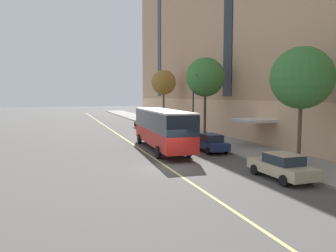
{
  "coord_description": "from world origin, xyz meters",
  "views": [
    {
      "loc": [
        -7.31,
        -20.77,
        4.94
      ],
      "look_at": [
        3.2,
        10.95,
        1.8
      ],
      "focal_mm": 35.0,
      "sensor_mm": 36.0,
      "label": 1
    }
  ],
  "objects_px": {
    "street_tree_mid_block": "(302,78)",
    "street_lamp": "(194,100)",
    "street_tree_far_uptown": "(205,77)",
    "city_bus": "(162,127)",
    "parked_car_champagne_5": "(143,122)",
    "street_tree_far_downtown": "(164,83)",
    "parked_car_red_1": "(179,133)",
    "parked_car_navy_4": "(210,143)",
    "parked_car_champagne_2": "(282,166)"
  },
  "relations": [
    {
      "from": "parked_car_navy_4",
      "to": "street_tree_far_uptown",
      "type": "bearing_deg",
      "value": 68.38
    },
    {
      "from": "parked_car_red_1",
      "to": "parked_car_navy_4",
      "type": "bearing_deg",
      "value": -90.5
    },
    {
      "from": "parked_car_red_1",
      "to": "parked_car_champagne_5",
      "type": "relative_size",
      "value": 1.07
    },
    {
      "from": "parked_car_red_1",
      "to": "parked_car_champagne_5",
      "type": "distance_m",
      "value": 16.29
    },
    {
      "from": "parked_car_champagne_2",
      "to": "street_lamp",
      "type": "bearing_deg",
      "value": 83.95
    },
    {
      "from": "parked_car_champagne_5",
      "to": "parked_car_champagne_2",
      "type": "bearing_deg",
      "value": -90.12
    },
    {
      "from": "parked_car_red_1",
      "to": "street_tree_far_downtown",
      "type": "relative_size",
      "value": 0.53
    },
    {
      "from": "street_lamp",
      "to": "street_tree_mid_block",
      "type": "bearing_deg",
      "value": -84.32
    },
    {
      "from": "parked_car_red_1",
      "to": "street_tree_far_uptown",
      "type": "relative_size",
      "value": 0.51
    },
    {
      "from": "parked_car_navy_4",
      "to": "street_lamp",
      "type": "relative_size",
      "value": 0.62
    },
    {
      "from": "street_tree_far_downtown",
      "to": "street_tree_mid_block",
      "type": "bearing_deg",
      "value": -90.0
    },
    {
      "from": "parked_car_champagne_2",
      "to": "street_tree_far_uptown",
      "type": "relative_size",
      "value": 0.5
    },
    {
      "from": "parked_car_red_1",
      "to": "street_tree_far_uptown",
      "type": "xyz_separation_m",
      "value": [
        3.17,
        0.16,
        6.17
      ]
    },
    {
      "from": "street_tree_mid_block",
      "to": "parked_car_champagne_5",
      "type": "bearing_deg",
      "value": 95.99
    },
    {
      "from": "parked_car_red_1",
      "to": "street_tree_mid_block",
      "type": "bearing_deg",
      "value": -78.35
    },
    {
      "from": "parked_car_red_1",
      "to": "street_tree_mid_block",
      "type": "height_order",
      "value": "street_tree_mid_block"
    },
    {
      "from": "parked_car_red_1",
      "to": "parked_car_champagne_5",
      "type": "bearing_deg",
      "value": 90.53
    },
    {
      "from": "parked_car_navy_4",
      "to": "street_tree_far_downtown",
      "type": "height_order",
      "value": "street_tree_far_downtown"
    },
    {
      "from": "street_tree_mid_block",
      "to": "street_lamp",
      "type": "relative_size",
      "value": 1.15
    },
    {
      "from": "parked_car_champagne_2",
      "to": "street_lamp",
      "type": "distance_m",
      "value": 18.25
    },
    {
      "from": "street_tree_far_uptown",
      "to": "street_lamp",
      "type": "bearing_deg",
      "value": -167.01
    },
    {
      "from": "parked_car_navy_4",
      "to": "street_tree_mid_block",
      "type": "bearing_deg",
      "value": -66.22
    },
    {
      "from": "parked_car_champagne_5",
      "to": "street_lamp",
      "type": "bearing_deg",
      "value": -83.72
    },
    {
      "from": "parked_car_champagne_5",
      "to": "street_tree_far_downtown",
      "type": "height_order",
      "value": "street_tree_far_downtown"
    },
    {
      "from": "city_bus",
      "to": "street_tree_far_uptown",
      "type": "relative_size",
      "value": 1.39
    },
    {
      "from": "street_tree_far_uptown",
      "to": "street_lamp",
      "type": "relative_size",
      "value": 1.28
    },
    {
      "from": "city_bus",
      "to": "parked_car_champagne_5",
      "type": "bearing_deg",
      "value": 80.51
    },
    {
      "from": "parked_car_champagne_5",
      "to": "street_tree_far_downtown",
      "type": "distance_m",
      "value": 7.03
    },
    {
      "from": "parked_car_champagne_2",
      "to": "street_tree_mid_block",
      "type": "relative_size",
      "value": 0.56
    },
    {
      "from": "street_tree_mid_block",
      "to": "city_bus",
      "type": "bearing_deg",
      "value": 126.8
    },
    {
      "from": "parked_car_red_1",
      "to": "street_lamp",
      "type": "distance_m",
      "value": 4.03
    },
    {
      "from": "city_bus",
      "to": "parked_car_red_1",
      "type": "height_order",
      "value": "city_bus"
    },
    {
      "from": "parked_car_navy_4",
      "to": "parked_car_champagne_5",
      "type": "relative_size",
      "value": 1.0
    },
    {
      "from": "parked_car_champagne_5",
      "to": "parked_car_red_1",
      "type": "bearing_deg",
      "value": -89.47
    },
    {
      "from": "city_bus",
      "to": "parked_car_navy_4",
      "type": "distance_m",
      "value": 4.52
    },
    {
      "from": "parked_car_champagne_5",
      "to": "street_lamp",
      "type": "relative_size",
      "value": 0.62
    },
    {
      "from": "street_tree_mid_block",
      "to": "street_tree_far_downtown",
      "type": "xyz_separation_m",
      "value": [
        0.0,
        31.08,
        0.83
      ]
    },
    {
      "from": "parked_car_navy_4",
      "to": "parked_car_champagne_5",
      "type": "bearing_deg",
      "value": 90.19
    },
    {
      "from": "parked_car_champagne_2",
      "to": "street_tree_mid_block",
      "type": "bearing_deg",
      "value": 37.27
    },
    {
      "from": "street_tree_mid_block",
      "to": "street_lamp",
      "type": "xyz_separation_m",
      "value": [
        -1.51,
        15.19,
        -1.66
      ]
    },
    {
      "from": "city_bus",
      "to": "parked_car_red_1",
      "type": "relative_size",
      "value": 2.72
    },
    {
      "from": "parked_car_champagne_5",
      "to": "street_tree_mid_block",
      "type": "distance_m",
      "value": 32.29
    },
    {
      "from": "street_tree_far_uptown",
      "to": "street_tree_far_downtown",
      "type": "relative_size",
      "value": 1.03
    },
    {
      "from": "parked_car_champagne_5",
      "to": "city_bus",
      "type": "bearing_deg",
      "value": -99.49
    },
    {
      "from": "street_tree_mid_block",
      "to": "street_tree_far_downtown",
      "type": "bearing_deg",
      "value": 90.0
    },
    {
      "from": "parked_car_red_1",
      "to": "parked_car_navy_4",
      "type": "relative_size",
      "value": 1.06
    },
    {
      "from": "parked_car_champagne_2",
      "to": "street_tree_mid_block",
      "type": "xyz_separation_m",
      "value": [
        3.39,
        2.58,
        5.32
      ]
    },
    {
      "from": "parked_car_red_1",
      "to": "parked_car_champagne_5",
      "type": "xyz_separation_m",
      "value": [
        -0.15,
        16.29,
        -0.0
      ]
    },
    {
      "from": "street_tree_mid_block",
      "to": "street_tree_far_downtown",
      "type": "distance_m",
      "value": 31.09
    },
    {
      "from": "street_tree_mid_block",
      "to": "parked_car_red_1",
      "type": "bearing_deg",
      "value": 101.65
    }
  ]
}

